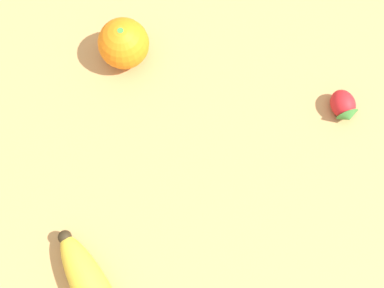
# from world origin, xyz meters

# --- Properties ---
(ground_plane) EXTENTS (3.00, 3.00, 0.00)m
(ground_plane) POSITION_xyz_m (0.00, 0.00, 0.00)
(ground_plane) COLOR tan
(orange) EXTENTS (0.07, 0.07, 0.07)m
(orange) POSITION_xyz_m (-0.15, -0.14, 0.04)
(orange) COLOR orange
(orange) RESTS_ON ground_plane
(strawberry) EXTENTS (0.05, 0.05, 0.03)m
(strawberry) POSITION_xyz_m (-0.21, 0.17, 0.02)
(strawberry) COLOR red
(strawberry) RESTS_ON ground_plane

